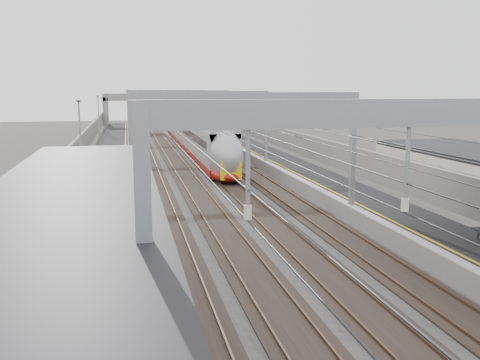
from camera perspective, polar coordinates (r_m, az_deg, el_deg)
name	(u,v)px	position (r m, az deg, el deg)	size (l,w,h in m)	color
platform_left	(113,166)	(52.40, -13.41, 1.45)	(4.00, 120.00, 1.00)	black
platform_right	(274,162)	(54.35, 3.70, 1.98)	(4.00, 120.00, 1.00)	black
tracks	(196,168)	(52.85, -4.69, 1.25)	(11.40, 140.00, 0.20)	black
overhead_line	(188,104)	(58.87, -5.60, 8.06)	(13.00, 140.00, 6.60)	gray
canopy_left	(46,240)	(10.33, -19.97, -5.99)	(4.40, 30.00, 4.24)	black
overbridge	(160,102)	(107.10, -8.50, 8.27)	(22.00, 2.20, 6.90)	gray
wall_left	(77,156)	(52.45, -16.96, 2.51)	(0.30, 120.00, 3.20)	gray
wall_right	(305,150)	(55.16, 6.92, 3.19)	(0.30, 120.00, 3.20)	gray
train	(195,136)	(65.46, -4.84, 4.71)	(2.74, 49.93, 4.33)	#9A140E
signal_green	(137,128)	(76.34, -10.94, 5.49)	(0.32, 0.32, 3.48)	black
signal_red_near	(195,126)	(79.44, -4.87, 5.79)	(0.32, 0.32, 3.48)	black
signal_red_far	(215,128)	(74.46, -2.68, 5.56)	(0.32, 0.32, 3.48)	black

